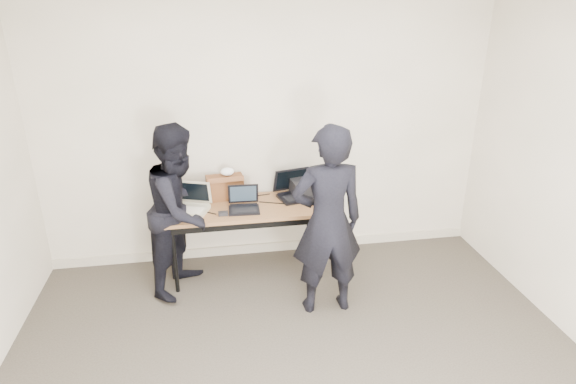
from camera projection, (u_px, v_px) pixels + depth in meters
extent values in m
cube|color=beige|center=(267.00, 131.00, 4.82)|extent=(4.50, 0.05, 2.70)
cube|color=brown|center=(245.00, 208.00, 4.66)|extent=(1.50, 0.66, 0.03)
cylinder|color=black|center=(175.00, 260.00, 4.45)|extent=(0.04, 0.04, 0.68)
cylinder|color=black|center=(320.00, 247.00, 4.67)|extent=(0.04, 0.04, 0.68)
cylinder|color=black|center=(177.00, 234.00, 4.93)|extent=(0.04, 0.04, 0.68)
cylinder|color=black|center=(309.00, 224.00, 5.15)|extent=(0.04, 0.04, 0.68)
cube|color=black|center=(248.00, 226.00, 4.42)|extent=(1.40, 0.03, 0.06)
cube|color=#BAB295|center=(190.00, 211.00, 4.51)|extent=(0.40, 0.36, 0.04)
cube|color=#F0E4CC|center=(188.00, 210.00, 4.47)|extent=(0.30, 0.23, 0.01)
cube|color=#BAB295|center=(195.00, 192.00, 4.60)|extent=(0.32, 0.16, 0.22)
cube|color=black|center=(194.00, 192.00, 4.59)|extent=(0.27, 0.13, 0.18)
cube|color=#BAB295|center=(195.00, 203.00, 4.62)|extent=(0.28, 0.12, 0.02)
cube|color=black|center=(244.00, 210.00, 4.54)|extent=(0.30, 0.23, 0.02)
cube|color=black|center=(244.00, 210.00, 4.51)|extent=(0.24, 0.13, 0.01)
cube|color=black|center=(243.00, 194.00, 4.63)|extent=(0.29, 0.08, 0.21)
cube|color=#26333F|center=(243.00, 194.00, 4.62)|extent=(0.25, 0.06, 0.17)
cube|color=black|center=(244.00, 204.00, 4.64)|extent=(0.26, 0.03, 0.01)
cube|color=black|center=(298.00, 197.00, 4.82)|extent=(0.42, 0.35, 0.02)
cube|color=black|center=(299.00, 197.00, 4.79)|extent=(0.33, 0.22, 0.01)
cube|color=black|center=(291.00, 179.00, 4.92)|extent=(0.38, 0.18, 0.25)
cube|color=black|center=(291.00, 179.00, 4.91)|extent=(0.32, 0.14, 0.20)
cube|color=black|center=(292.00, 191.00, 4.93)|extent=(0.32, 0.10, 0.02)
cube|color=brown|center=(225.00, 187.00, 4.78)|extent=(0.38, 0.20, 0.24)
cube|color=brown|center=(225.00, 180.00, 4.69)|extent=(0.37, 0.11, 0.07)
cube|color=brown|center=(241.00, 187.00, 4.83)|extent=(0.03, 0.10, 0.02)
ellipsoid|color=white|center=(227.00, 172.00, 4.72)|extent=(0.14, 0.12, 0.08)
cube|color=black|center=(305.00, 187.00, 4.88)|extent=(0.31, 0.27, 0.16)
cube|color=black|center=(223.00, 214.00, 4.45)|extent=(0.09, 0.06, 0.03)
cube|color=silver|center=(248.00, 211.00, 4.54)|extent=(0.22, 0.13, 0.01)
cube|color=black|center=(258.00, 196.00, 4.88)|extent=(0.25, 0.06, 0.01)
cube|color=black|center=(201.00, 211.00, 4.54)|extent=(0.28, 0.20, 0.01)
cube|color=black|center=(276.00, 203.00, 4.71)|extent=(0.32, 0.12, 0.01)
imported|color=black|center=(327.00, 222.00, 4.03)|extent=(0.63, 0.43, 1.69)
imported|color=black|center=(181.00, 209.00, 4.39)|extent=(0.90, 0.97, 1.60)
cube|color=#C0B59F|center=(270.00, 247.00, 5.28)|extent=(4.50, 0.03, 0.10)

